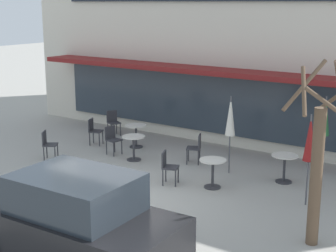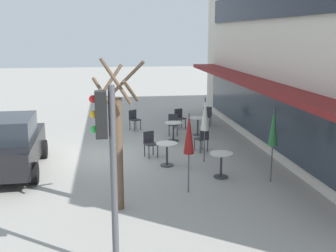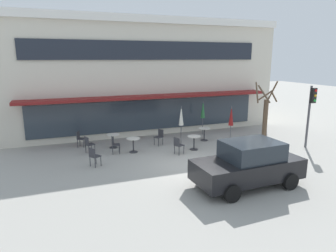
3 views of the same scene
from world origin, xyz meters
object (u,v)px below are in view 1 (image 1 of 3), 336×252
at_px(cafe_table_mid_patio, 136,132).
at_px(cafe_chair_5, 94,129).
at_px(cafe_table_by_tree, 134,144).
at_px(cafe_chair_2, 168,165).
at_px(cafe_chair_4, 48,143).
at_px(patio_umbrella_green_folded, 310,139).
at_px(cafe_chair_1, 113,121).
at_px(cafe_chair_0, 196,146).
at_px(patio_umbrella_corner_open, 230,117).
at_px(cafe_chair_3, 112,138).
at_px(cafe_table_streetside, 284,164).
at_px(patio_umbrella_cream_folded, 325,117).
at_px(cafe_table_near_wall, 213,169).
at_px(parked_sedan, 72,220).
at_px(street_tree, 317,163).

relative_size(cafe_table_mid_patio, cafe_chair_5, 0.85).
height_order(cafe_table_by_tree, cafe_chair_2, cafe_chair_2).
bearing_deg(cafe_chair_4, patio_umbrella_green_folded, 7.11).
relative_size(cafe_chair_1, cafe_chair_5, 1.00).
bearing_deg(cafe_chair_0, patio_umbrella_corner_open, -10.10).
height_order(cafe_chair_3, cafe_chair_5, same).
distance_m(cafe_table_streetside, patio_umbrella_cream_folded, 1.83).
relative_size(patio_umbrella_green_folded, cafe_chair_0, 2.47).
bearing_deg(patio_umbrella_green_folded, cafe_table_by_tree, 175.25).
height_order(cafe_table_by_tree, cafe_table_mid_patio, same).
bearing_deg(cafe_chair_1, cafe_chair_5, -77.02).
relative_size(cafe_table_near_wall, patio_umbrella_green_folded, 0.35).
relative_size(patio_umbrella_cream_folded, cafe_chair_1, 2.47).
xyz_separation_m(cafe_table_mid_patio, cafe_chair_0, (2.56, -0.38, 0.01)).
distance_m(cafe_table_near_wall, cafe_chair_3, 4.22).
distance_m(cafe_chair_0, cafe_chair_1, 4.40).
height_order(patio_umbrella_green_folded, patio_umbrella_corner_open, same).
relative_size(patio_umbrella_cream_folded, cafe_chair_2, 2.47).
distance_m(cafe_table_near_wall, patio_umbrella_corner_open, 1.72).
distance_m(cafe_chair_0, cafe_chair_2, 1.98).
bearing_deg(patio_umbrella_corner_open, cafe_chair_0, 169.90).
bearing_deg(cafe_table_streetside, cafe_chair_5, -179.10).
xyz_separation_m(cafe_table_streetside, cafe_table_mid_patio, (-5.36, 0.45, 0.00)).
distance_m(cafe_chair_0, parked_sedan, 6.61).
bearing_deg(parked_sedan, cafe_chair_2, 102.78).
distance_m(cafe_table_streetside, cafe_table_mid_patio, 5.38).
xyz_separation_m(cafe_chair_3, parked_sedan, (4.05, -5.80, 0.35)).
bearing_deg(cafe_table_by_tree, cafe_chair_5, 164.13).
relative_size(patio_umbrella_corner_open, cafe_chair_4, 2.47).
bearing_deg(cafe_table_streetside, street_tree, -59.03).
distance_m(patio_umbrella_cream_folded, street_tree, 4.61).
bearing_deg(street_tree, cafe_table_near_wall, 152.94).
xyz_separation_m(cafe_table_near_wall, cafe_table_by_tree, (-3.16, 0.71, 0.00)).
distance_m(cafe_chair_2, cafe_chair_5, 4.61).
bearing_deg(cafe_table_streetside, cafe_table_by_tree, -170.84).
distance_m(cafe_table_by_tree, cafe_chair_5, 2.29).
height_order(cafe_table_mid_patio, parked_sedan, parked_sedan).
relative_size(cafe_chair_3, parked_sedan, 0.21).
bearing_deg(cafe_chair_3, cafe_table_mid_patio, 82.60).
xyz_separation_m(cafe_chair_2, cafe_chair_3, (-3.02, 1.29, 0.00)).
xyz_separation_m(cafe_chair_2, cafe_chair_4, (-4.25, -0.28, 0.00)).
height_order(cafe_table_mid_patio, cafe_chair_2, cafe_chair_2).
height_order(patio_umbrella_corner_open, cafe_chair_3, patio_umbrella_corner_open).
distance_m(cafe_table_by_tree, patio_umbrella_corner_open, 3.21).
height_order(cafe_table_near_wall, cafe_table_by_tree, same).
relative_size(cafe_table_streetside, patio_umbrella_cream_folded, 0.35).
distance_m(cafe_chair_1, cafe_chair_4, 3.43).
bearing_deg(cafe_chair_2, patio_umbrella_green_folded, 11.05).
bearing_deg(patio_umbrella_cream_folded, cafe_chair_4, -154.35).
height_order(parked_sedan, street_tree, street_tree).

